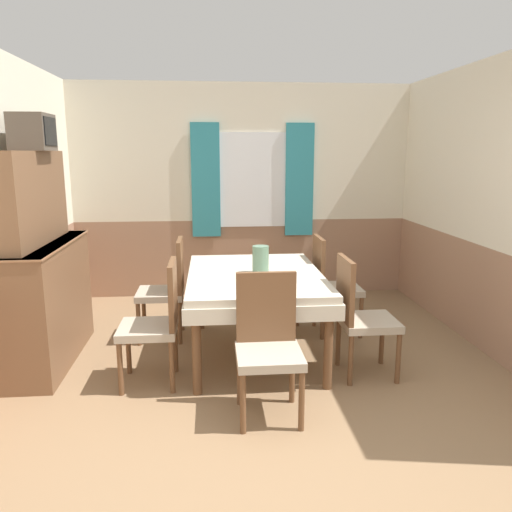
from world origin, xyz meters
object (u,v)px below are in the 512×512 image
chair_right_far (331,282)px  chair_head_near (268,341)px  chair_right_near (360,313)px  chair_left_far (168,286)px  vase (261,260)px  tv (33,132)px  chair_left_near (157,319)px  dining_table (255,284)px  sideboard (41,276)px

chair_right_far → chair_head_near: 1.71m
chair_right_near → chair_left_far: same height
vase → tv: bearing=176.8°
chair_left_near → tv: bearing=59.8°
chair_right_near → dining_table: bearing=-121.6°
tv → vase: tv is taller
dining_table → sideboard: size_ratio=0.90×
chair_right_far → chair_head_near: (-0.80, -1.51, 0.00)m
chair_right_near → chair_left_near: (-1.60, 0.00, 0.00)m
chair_right_near → tv: 3.02m
dining_table → vase: 0.23m
dining_table → chair_right_near: 0.95m
chair_right_near → vase: 0.96m
chair_left_far → chair_left_near: (0.00, -0.99, 0.00)m
tv → vase: size_ratio=1.52×
chair_right_near → chair_left_far: bearing=-121.6°
chair_left_near → tv: tv is taller
chair_right_near → chair_left_near: bearing=-90.0°
dining_table → chair_left_far: 0.95m
dining_table → chair_left_near: bearing=-148.4°
sideboard → chair_right_far: bearing=10.2°
chair_left_near → vase: bearing=-60.6°
chair_right_near → sideboard: size_ratio=0.54×
chair_head_near → vase: (0.05, 1.01, 0.35)m
dining_table → chair_right_near: size_ratio=1.66×
vase → chair_right_near: bearing=-32.5°
dining_table → tv: (-1.80, 0.09, 1.29)m
chair_right_near → chair_right_far: size_ratio=1.00×
chair_head_near → vase: size_ratio=4.06×
sideboard → chair_head_near: bearing=-30.0°
chair_right_far → vase: size_ratio=4.06×
chair_right_near → chair_left_far: (-1.60, 0.99, 0.00)m
chair_head_near → vase: vase is taller
chair_right_near → sideboard: bearing=-101.2°
tv → sideboard: bearing=-99.3°
dining_table → chair_right_near: (0.80, -0.49, -0.13)m
chair_head_near → chair_left_near: bearing=-33.4°
chair_left_far → tv: 1.78m
chair_head_near → chair_left_near: (-0.80, 0.53, 0.00)m
chair_left_near → chair_left_far: bearing=0.0°
dining_table → chair_right_far: bearing=31.6°
chair_right_near → sideboard: sideboard is taller
chair_right_far → chair_left_near: bearing=-58.4°
chair_left_near → sideboard: 1.16m
chair_left_far → vase: bearing=-120.8°
chair_head_near → vase: 1.07m
vase → chair_head_near: bearing=-92.8°
chair_head_near → sideboard: 2.10m
dining_table → chair_head_near: 1.03m
chair_right_far → chair_left_far: bearing=-90.0°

